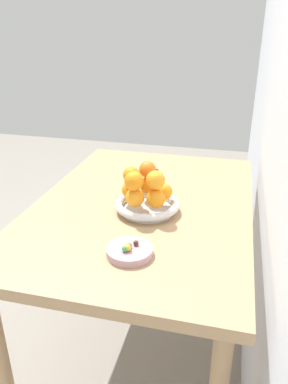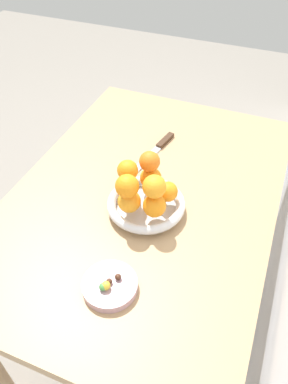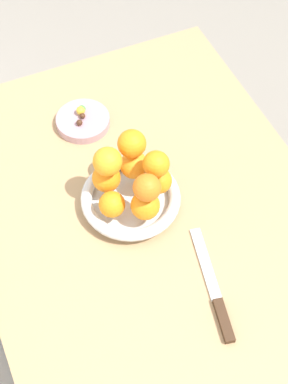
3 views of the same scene
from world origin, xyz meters
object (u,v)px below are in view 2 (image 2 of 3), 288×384
orange_7 (154,187)px  candy_ball_3 (103,287)px  dining_table (145,213)px  orange_8 (150,161)px  candy_dish (110,285)px  candy_ball_1 (118,277)px  candy_ball_0 (106,286)px  knife (156,150)px  orange_0 (154,206)px  orange_6 (128,186)px  orange_3 (127,185)px  orange_1 (168,192)px  orange_5 (128,170)px  orange_2 (151,178)px  orange_4 (131,202)px  fruit_bowl (146,205)px  candy_ball_2 (109,281)px

orange_7 → candy_ball_3: bearing=-6.1°
dining_table → orange_8: bearing=67.0°
candy_dish → candy_ball_1: (-0.02, 0.01, 0.02)m
candy_ball_0 → knife: (-0.55, -0.08, -0.03)m
orange_0 → orange_7: size_ratio=1.01×
orange_7 → candy_dish: bearing=-5.2°
orange_8 → candy_ball_3: 0.36m
dining_table → orange_6: bearing=1.4°
orange_3 → candy_ball_0: bearing=14.4°
orange_0 → orange_1: size_ratio=1.10×
orange_5 → candy_ball_3: 0.32m
candy_dish → orange_1: orange_1 is taller
candy_ball_3 → orange_2: bearing=-177.2°
orange_6 → orange_7: same height
candy_ball_1 → orange_4: bearing=-165.1°
orange_7 → orange_4: bearing=-76.2°
candy_dish → orange_7: orange_7 is taller
orange_2 → orange_3: size_ratio=1.08×
candy_ball_1 → orange_0: bearing=177.0°
dining_table → orange_5: (0.06, -0.03, 0.21)m
candy_dish → candy_ball_0: 0.03m
dining_table → candy_ball_0: (0.35, 0.04, 0.12)m
orange_1 → candy_ball_0: (0.31, -0.04, -0.04)m
orange_5 → knife: size_ratio=0.22×
orange_0 → orange_5: orange_5 is taller
dining_table → orange_0: size_ratio=17.63×
dining_table → orange_5: orange_5 is taller
orange_2 → orange_5: 0.09m
orange_4 → orange_3: bearing=-147.9°
orange_6 → orange_4: bearing=173.0°
knife → candy_ball_0: bearing=8.6°
fruit_bowl → candy_ball_2: 0.27m
fruit_bowl → orange_3: size_ratio=3.81×
orange_0 → orange_1: (-0.07, 0.01, -0.00)m
orange_8 → candy_ball_3: (0.35, 0.02, -0.10)m
dining_table → knife: (-0.20, -0.04, 0.09)m
orange_8 → candy_ball_3: bearing=3.5°
fruit_bowl → orange_6: size_ratio=3.55×
candy_dish → orange_4: bearing=-169.7°
orange_4 → orange_6: bearing=-7.0°
orange_2 → orange_8: size_ratio=1.07×
orange_3 → orange_4: bearing=32.1°
orange_8 → knife: (-0.21, -0.06, -0.13)m
orange_8 → candy_ball_0: bearing=4.4°
orange_4 → knife: 0.33m
orange_3 → orange_8: (-0.05, 0.05, 0.06)m
dining_table → candy_ball_0: size_ratio=51.27×
orange_7 → candy_ball_1: 0.24m
candy_ball_3 → orange_7: bearing=173.9°
dining_table → knife: size_ratio=4.25×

